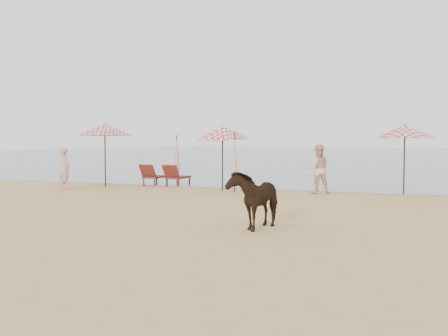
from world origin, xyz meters
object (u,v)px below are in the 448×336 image
object	(u,v)px
umbrella_closed_right	(235,156)
cow	(255,199)
lounger_cluster_left	(165,175)
umbrella_open_left_a	(105,130)
umbrella_closed_left	(177,154)
beachgoer_left	(65,168)
umbrella_open_right	(405,131)
umbrella_open_left_b	(222,132)
beachgoer_right_a	(318,169)

from	to	relation	value
umbrella_closed_right	cow	world-z (taller)	umbrella_closed_right
lounger_cluster_left	umbrella_open_left_a	distance (m)	3.13
lounger_cluster_left	umbrella_closed_left	bearing A→B (deg)	55.06
umbrella_closed_left	cow	bearing A→B (deg)	-54.50
umbrella_open_left_a	beachgoer_left	distance (m)	2.34
umbrella_closed_left	beachgoer_left	bearing A→B (deg)	-132.06
umbrella_open_right	umbrella_closed_left	distance (m)	9.36
umbrella_open_left_a	umbrella_closed_right	size ratio (longest dim) A/B	1.19
umbrella_open_left_a	umbrella_closed_right	bearing A→B (deg)	-6.41
umbrella_open_left_b	umbrella_open_right	xyz separation A→B (m)	(6.53, 0.99, 0.01)
umbrella_open_right	umbrella_closed_right	distance (m)	6.08
umbrella_closed_right	beachgoer_left	world-z (taller)	umbrella_closed_right
lounger_cluster_left	beachgoer_right_a	bearing A→B (deg)	-11.11
beachgoer_right_a	umbrella_closed_left	bearing A→B (deg)	-36.07
lounger_cluster_left	umbrella_closed_left	size ratio (longest dim) A/B	0.82
umbrella_open_left_b	beachgoer_right_a	bearing A→B (deg)	-21.92
umbrella_open_right	beachgoer_left	world-z (taller)	umbrella_open_right
umbrella_open_left_a	beachgoer_right_a	size ratio (longest dim) A/B	1.49
umbrella_open_left_b	umbrella_closed_right	distance (m)	1.33
umbrella_open_left_a	umbrella_open_right	bearing A→B (deg)	3.65
cow	umbrella_open_left_a	bearing A→B (deg)	149.48
umbrella_open_left_a	beachgoer_left	bearing A→B (deg)	-119.17
umbrella_open_right	cow	size ratio (longest dim) A/B	1.65
umbrella_open_right	umbrella_closed_left	world-z (taller)	umbrella_open_right
umbrella_open_right	cow	xyz separation A→B (m)	(-2.78, -8.51, -1.60)
lounger_cluster_left	umbrella_open_left_a	bearing A→B (deg)	-148.05
beachgoer_left	beachgoer_right_a	xyz separation A→B (m)	(9.57, 1.95, 0.06)
umbrella_open_right	cow	bearing A→B (deg)	-94.81
lounger_cluster_left	umbrella_closed_left	xyz separation A→B (m)	(0.33, 0.52, 0.91)
umbrella_open_left_b	umbrella_open_right	distance (m)	6.60
umbrella_open_left_b	umbrella_closed_left	size ratio (longest dim) A/B	1.18
lounger_cluster_left	umbrella_open_right	world-z (taller)	umbrella_open_right
cow	beachgoer_left	size ratio (longest dim) A/B	0.91
umbrella_open_left_a	beachgoer_left	xyz separation A→B (m)	(-0.79, -1.58, -1.54)
umbrella_open_left_a	umbrella_open_left_b	distance (m)	5.14
umbrella_open_right	umbrella_closed_left	size ratio (longest dim) A/B	1.14
umbrella_closed_right	beachgoer_left	size ratio (longest dim) A/B	1.34
lounger_cluster_left	beachgoer_right_a	xyz separation A→B (m)	(6.75, -1.02, 0.46)
cow	umbrella_open_left_b	bearing A→B (deg)	125.11
beachgoer_right_a	umbrella_open_right	bearing A→B (deg)	174.90
umbrella_open_left_a	umbrella_open_left_b	xyz separation A→B (m)	(5.13, 0.29, -0.14)
umbrella_open_left_a	beachgoer_right_a	distance (m)	8.91
umbrella_open_left_b	umbrella_closed_left	xyz separation A→B (m)	(-2.77, 1.62, -0.88)
umbrella_open_left_b	umbrella_open_right	bearing A→B (deg)	-14.59
cow	beachgoer_left	world-z (taller)	beachgoer_left
lounger_cluster_left	beachgoer_left	bearing A→B (deg)	-136.00
beachgoer_left	cow	bearing A→B (deg)	-179.16
beachgoer_right_a	cow	bearing A→B (deg)	68.12
beachgoer_left	umbrella_closed_left	bearing A→B (deg)	-100.92
umbrella_closed_left	umbrella_open_left_a	bearing A→B (deg)	-141.01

